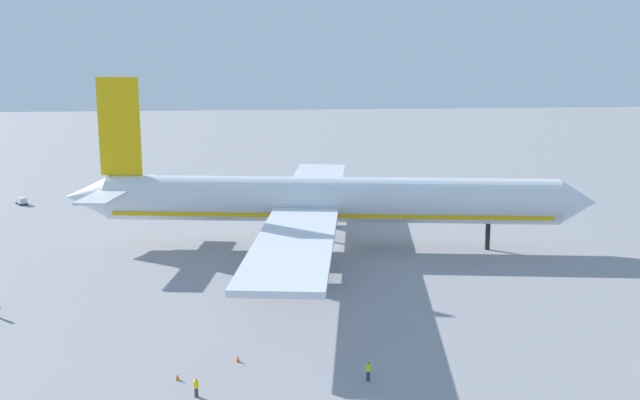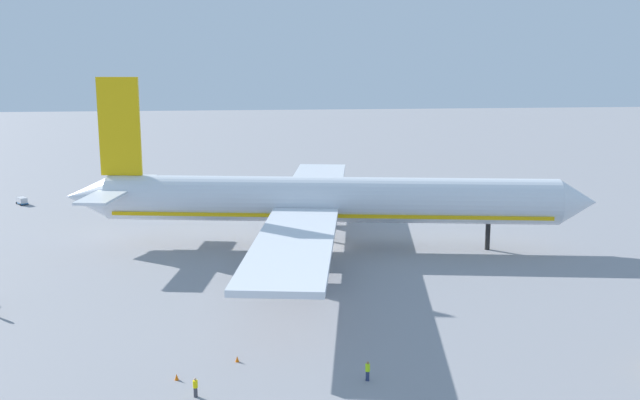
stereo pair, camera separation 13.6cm
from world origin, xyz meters
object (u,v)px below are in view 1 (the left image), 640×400
at_px(baggage_cart_1, 22,201).
at_px(ground_worker_5, 368,371).
at_px(baggage_cart_0, 445,182).
at_px(traffic_cone_0, 238,359).
at_px(traffic_cone_2, 177,377).
at_px(airliner, 321,201).
at_px(ground_worker_0, 196,387).
at_px(traffic_cone_1, 498,200).

bearing_deg(baggage_cart_1, ground_worker_5, -58.14).
bearing_deg(baggage_cart_0, ground_worker_5, -110.55).
xyz_separation_m(traffic_cone_0, traffic_cone_2, (-5.11, -3.10, 0.00)).
distance_m(baggage_cart_0, ground_worker_5, 102.04).
height_order(baggage_cart_0, baggage_cart_1, baggage_cart_1).
bearing_deg(airliner, traffic_cone_2, -112.66).
height_order(ground_worker_0, traffic_cone_1, ground_worker_0).
bearing_deg(ground_worker_0, traffic_cone_2, 118.04).
distance_m(ground_worker_0, ground_worker_5, 14.32).
distance_m(airliner, ground_worker_5, 44.22).
bearing_deg(baggage_cart_0, airliner, -123.62).
bearing_deg(baggage_cart_1, airliner, -36.00).
bearing_deg(traffic_cone_2, traffic_cone_0, 31.19).
relative_size(ground_worker_0, traffic_cone_2, 2.95).
relative_size(traffic_cone_0, traffic_cone_2, 1.00).
bearing_deg(traffic_cone_0, airliner, 72.33).
height_order(baggage_cart_1, ground_worker_0, ground_worker_0).
xyz_separation_m(ground_worker_0, traffic_cone_1, (54.01, 75.25, -0.55)).
distance_m(ground_worker_0, traffic_cone_0, 7.24).
relative_size(ground_worker_5, traffic_cone_0, 3.13).
xyz_separation_m(baggage_cart_0, ground_worker_0, (-50.09, -96.77, 0.55)).
height_order(ground_worker_5, traffic_cone_0, ground_worker_5).
relative_size(traffic_cone_0, traffic_cone_1, 1.00).
height_order(ground_worker_5, traffic_cone_2, ground_worker_5).
relative_size(baggage_cart_0, baggage_cart_1, 0.96).
bearing_deg(ground_worker_0, traffic_cone_0, 62.22).
xyz_separation_m(ground_worker_0, traffic_cone_0, (3.36, 6.38, -0.55)).
bearing_deg(ground_worker_5, ground_worker_0, -175.12).
bearing_deg(baggage_cart_0, traffic_cone_2, -119.01).
relative_size(baggage_cart_1, traffic_cone_0, 5.92).
bearing_deg(traffic_cone_2, ground_worker_5, -7.36).
height_order(baggage_cart_0, traffic_cone_1, traffic_cone_1).
bearing_deg(airliner, baggage_cart_1, 144.00).
bearing_deg(ground_worker_0, baggage_cart_0, 62.63).
bearing_deg(ground_worker_5, traffic_cone_2, 172.64).
xyz_separation_m(baggage_cart_1, ground_worker_0, (36.51, -82.92, 0.08)).
height_order(ground_worker_5, traffic_cone_1, ground_worker_5).
bearing_deg(traffic_cone_1, traffic_cone_2, -127.77).
xyz_separation_m(ground_worker_5, traffic_cone_0, (-10.91, 5.17, -0.60)).
distance_m(airliner, traffic_cone_2, 45.69).
bearing_deg(traffic_cone_0, ground_worker_0, -117.78).
bearing_deg(traffic_cone_1, traffic_cone_0, -126.34).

